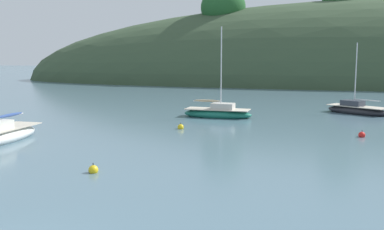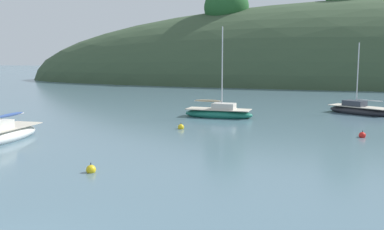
{
  "view_description": "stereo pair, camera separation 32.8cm",
  "coord_description": "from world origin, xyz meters",
  "px_view_note": "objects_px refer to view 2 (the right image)",
  "views": [
    {
      "loc": [
        6.89,
        -8.51,
        5.17
      ],
      "look_at": [
        0.0,
        20.0,
        1.2
      ],
      "focal_mm": 41.04,
      "sensor_mm": 36.0,
      "label": 1
    },
    {
      "loc": [
        7.21,
        -8.43,
        5.17
      ],
      "look_at": [
        0.0,
        20.0,
        1.2
      ],
      "focal_mm": 41.04,
      "sensor_mm": 36.0,
      "label": 2
    }
  ],
  "objects_px": {
    "sailboat_blue_center": "(358,110)",
    "mooring_buoy_outer": "(362,135)",
    "sailboat_cream_ketch": "(219,113)",
    "mooring_buoy_channel": "(91,170)",
    "mooring_buoy_inner": "(181,127)"
  },
  "relations": [
    {
      "from": "mooring_buoy_outer",
      "to": "mooring_buoy_channel",
      "type": "bearing_deg",
      "value": -136.89
    },
    {
      "from": "mooring_buoy_inner",
      "to": "mooring_buoy_outer",
      "type": "xyz_separation_m",
      "value": [
        12.12,
        -0.3,
        0.0
      ]
    },
    {
      "from": "mooring_buoy_inner",
      "to": "mooring_buoy_outer",
      "type": "height_order",
      "value": "same"
    },
    {
      "from": "sailboat_blue_center",
      "to": "mooring_buoy_outer",
      "type": "xyz_separation_m",
      "value": [
        -1.11,
        -12.05,
        -0.23
      ]
    },
    {
      "from": "mooring_buoy_outer",
      "to": "mooring_buoy_channel",
      "type": "xyz_separation_m",
      "value": [
        -12.84,
        -12.02,
        0.0
      ]
    },
    {
      "from": "mooring_buoy_outer",
      "to": "mooring_buoy_inner",
      "type": "bearing_deg",
      "value": 178.58
    },
    {
      "from": "sailboat_cream_ketch",
      "to": "mooring_buoy_channel",
      "type": "distance_m",
      "value": 18.96
    },
    {
      "from": "sailboat_blue_center",
      "to": "mooring_buoy_outer",
      "type": "height_order",
      "value": "sailboat_blue_center"
    },
    {
      "from": "sailboat_cream_ketch",
      "to": "mooring_buoy_channel",
      "type": "height_order",
      "value": "sailboat_cream_ketch"
    },
    {
      "from": "sailboat_blue_center",
      "to": "mooring_buoy_outer",
      "type": "relative_size",
      "value": 12.09
    },
    {
      "from": "sailboat_blue_center",
      "to": "sailboat_cream_ketch",
      "type": "bearing_deg",
      "value": -155.9
    },
    {
      "from": "sailboat_blue_center",
      "to": "mooring_buoy_outer",
      "type": "distance_m",
      "value": 12.11
    },
    {
      "from": "mooring_buoy_inner",
      "to": "mooring_buoy_channel",
      "type": "height_order",
      "value": "same"
    },
    {
      "from": "sailboat_blue_center",
      "to": "mooring_buoy_channel",
      "type": "distance_m",
      "value": 27.82
    },
    {
      "from": "mooring_buoy_inner",
      "to": "mooring_buoy_outer",
      "type": "relative_size",
      "value": 1.0
    }
  ]
}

